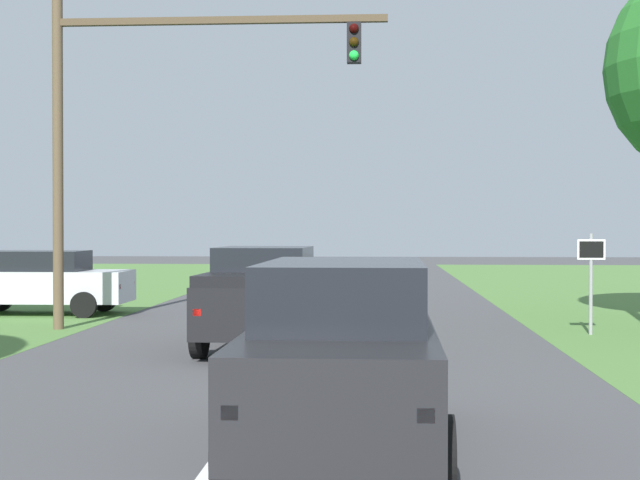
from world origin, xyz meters
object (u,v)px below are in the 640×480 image
(pickup_truck_lead, at_px, (265,297))
(keep_moving_sign, at_px, (591,270))
(red_suv_near, at_px, (343,353))
(traffic_light, at_px, (144,109))
(crossing_suv_far, at_px, (38,281))

(pickup_truck_lead, distance_m, keep_moving_sign, 7.37)
(red_suv_near, height_order, pickup_truck_lead, red_suv_near)
(traffic_light, height_order, keep_moving_sign, traffic_light)
(red_suv_near, xyz_separation_m, keep_moving_sign, (4.99, 11.04, 0.38))
(traffic_light, distance_m, keep_moving_sign, 10.64)
(red_suv_near, distance_m, crossing_suv_far, 17.40)
(pickup_truck_lead, relative_size, keep_moving_sign, 2.29)
(red_suv_near, height_order, traffic_light, traffic_light)
(pickup_truck_lead, relative_size, crossing_suv_far, 1.06)
(pickup_truck_lead, distance_m, traffic_light, 6.01)
(keep_moving_sign, xyz_separation_m, crossing_suv_far, (-13.80, 3.97, -0.52))
(pickup_truck_lead, bearing_deg, keep_moving_sign, 21.84)
(pickup_truck_lead, bearing_deg, crossing_suv_far, 136.13)
(keep_moving_sign, height_order, crossing_suv_far, keep_moving_sign)
(red_suv_near, distance_m, traffic_light, 13.09)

